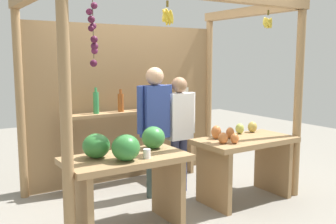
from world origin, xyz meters
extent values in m
plane|color=gray|center=(0.00, 0.00, 0.00)|extent=(12.00, 12.00, 0.00)
cylinder|color=#99754C|center=(-1.44, -0.87, 1.20)|extent=(0.10, 0.10, 2.39)
cylinder|color=#99754C|center=(1.44, -0.87, 1.20)|extent=(0.10, 0.10, 2.39)
cylinder|color=#99754C|center=(-1.44, 0.87, 1.20)|extent=(0.10, 0.10, 2.39)
cylinder|color=#99754C|center=(1.44, 0.87, 1.20)|extent=(0.10, 0.10, 2.39)
cube|color=#99754C|center=(1.44, 0.00, 2.33)|extent=(0.12, 1.84, 0.12)
cube|color=olive|center=(0.00, 0.89, 1.08)|extent=(2.88, 0.04, 2.15)
cylinder|color=brown|center=(1.01, -0.74, 2.22)|extent=(0.02, 0.02, 0.06)
ellipsoid|color=gold|center=(1.05, -0.74, 2.10)|extent=(0.04, 0.07, 0.12)
ellipsoid|color=gold|center=(1.04, -0.72, 2.10)|extent=(0.06, 0.07, 0.12)
ellipsoid|color=gold|center=(1.01, -0.71, 2.11)|extent=(0.05, 0.04, 0.12)
ellipsoid|color=gold|center=(0.98, -0.71, 2.13)|extent=(0.08, 0.06, 0.12)
ellipsoid|color=gold|center=(0.98, -0.73, 2.12)|extent=(0.05, 0.06, 0.12)
ellipsoid|color=gold|center=(0.98, -0.75, 2.11)|extent=(0.04, 0.06, 0.12)
ellipsoid|color=gold|center=(0.98, -0.78, 2.11)|extent=(0.07, 0.06, 0.12)
ellipsoid|color=gold|center=(1.01, -0.78, 2.10)|extent=(0.06, 0.04, 0.12)
ellipsoid|color=gold|center=(1.03, -0.76, 2.11)|extent=(0.05, 0.06, 0.12)
cylinder|color=brown|center=(-0.36, -0.73, 2.22)|extent=(0.02, 0.02, 0.06)
ellipsoid|color=gold|center=(-0.33, -0.73, 2.09)|extent=(0.04, 0.06, 0.14)
ellipsoid|color=gold|center=(-0.34, -0.70, 2.09)|extent=(0.05, 0.05, 0.15)
ellipsoid|color=gold|center=(-0.37, -0.69, 2.12)|extent=(0.07, 0.05, 0.15)
ellipsoid|color=gold|center=(-0.38, -0.71, 2.11)|extent=(0.06, 0.08, 0.15)
ellipsoid|color=gold|center=(-0.39, -0.74, 2.11)|extent=(0.07, 0.09, 0.15)
ellipsoid|color=gold|center=(-0.37, -0.76, 2.11)|extent=(0.09, 0.05, 0.14)
ellipsoid|color=gold|center=(-0.34, -0.76, 2.10)|extent=(0.08, 0.06, 0.15)
cylinder|color=#4C422D|center=(-1.06, -0.57, 1.98)|extent=(0.01, 0.01, 0.55)
sphere|color=#511938|center=(-1.05, -0.59, 2.17)|extent=(0.06, 0.06, 0.06)
sphere|color=#601E42|center=(-1.09, -0.56, 2.12)|extent=(0.06, 0.06, 0.06)
sphere|color=#47142D|center=(-1.08, -0.58, 2.05)|extent=(0.07, 0.07, 0.07)
sphere|color=#511938|center=(-1.05, -0.55, 2.00)|extent=(0.06, 0.06, 0.06)
sphere|color=#47142D|center=(-1.08, -0.57, 1.97)|extent=(0.06, 0.06, 0.06)
sphere|color=#47142D|center=(-1.06, -0.59, 1.87)|extent=(0.07, 0.07, 0.07)
sphere|color=#511938|center=(-1.05, -0.56, 1.81)|extent=(0.07, 0.07, 0.07)
sphere|color=#601E42|center=(-1.05, -0.56, 1.77)|extent=(0.06, 0.06, 0.06)
sphere|color=#47142D|center=(-1.07, -0.58, 1.66)|extent=(0.07, 0.07, 0.07)
cube|color=#99754C|center=(-0.79, -0.65, 0.73)|extent=(1.21, 0.64, 0.06)
cube|color=#99754C|center=(-1.27, -0.65, 0.35)|extent=(0.06, 0.58, 0.70)
cube|color=#99754C|center=(-0.31, -0.65, 0.35)|extent=(0.06, 0.58, 0.70)
ellipsoid|color=#2D7533|center=(-1.06, -0.56, 0.88)|extent=(0.34, 0.34, 0.24)
ellipsoid|color=#38843D|center=(-0.40, -0.52, 0.88)|extent=(0.30, 0.30, 0.23)
ellipsoid|color=#2D7533|center=(-0.87, -0.81, 0.88)|extent=(0.34, 0.34, 0.25)
cylinder|color=white|center=(-0.66, -0.83, 0.80)|extent=(0.07, 0.07, 0.09)
cube|color=#99754C|center=(0.79, -0.65, 0.73)|extent=(1.21, 0.64, 0.06)
cube|color=#99754C|center=(0.31, -0.65, 0.35)|extent=(0.06, 0.58, 0.70)
cube|color=#99754C|center=(1.27, -0.65, 0.35)|extent=(0.06, 0.58, 0.70)
ellipsoid|color=#CC7038|center=(0.47, -0.50, 0.84)|extent=(0.14, 0.14, 0.16)
ellipsoid|color=#CC7038|center=(0.37, -0.74, 0.82)|extent=(0.15, 0.15, 0.13)
ellipsoid|color=#CC7038|center=(0.48, -0.81, 0.82)|extent=(0.13, 0.13, 0.12)
ellipsoid|color=#CC7038|center=(0.62, -0.57, 0.83)|extent=(0.11, 0.11, 0.13)
ellipsoid|color=#A8B24C|center=(0.92, -0.42, 0.82)|extent=(0.12, 0.12, 0.13)
ellipsoid|color=#B79E47|center=(1.13, -0.43, 0.83)|extent=(0.16, 0.16, 0.14)
cube|color=#99754C|center=(-0.98, 0.65, 0.50)|extent=(0.05, 0.20, 1.00)
cube|color=#99754C|center=(0.89, 0.65, 0.50)|extent=(0.05, 0.20, 1.00)
cube|color=#99754C|center=(-0.04, 0.65, 0.98)|extent=(1.87, 0.22, 0.04)
cylinder|color=gold|center=(-0.92, 0.65, 1.11)|extent=(0.06, 0.06, 0.23)
cylinder|color=gold|center=(-0.92, 0.65, 1.26)|extent=(0.03, 0.03, 0.06)
cylinder|color=#338C4C|center=(-0.56, 0.65, 1.14)|extent=(0.07, 0.07, 0.28)
cylinder|color=#338C4C|center=(-0.56, 0.65, 1.31)|extent=(0.03, 0.03, 0.06)
cylinder|color=#994C1E|center=(-0.21, 0.65, 1.12)|extent=(0.08, 0.08, 0.24)
cylinder|color=#994C1E|center=(-0.21, 0.65, 1.27)|extent=(0.03, 0.03, 0.06)
cylinder|color=#D8B266|center=(0.13, 0.65, 1.14)|extent=(0.07, 0.07, 0.28)
cylinder|color=#D8B266|center=(0.13, 0.65, 1.31)|extent=(0.03, 0.03, 0.06)
cylinder|color=#D8B266|center=(0.49, 0.65, 1.14)|extent=(0.07, 0.07, 0.29)
cylinder|color=#D8B266|center=(0.49, 0.65, 1.32)|extent=(0.03, 0.03, 0.06)
cylinder|color=silver|center=(0.84, 0.65, 1.14)|extent=(0.07, 0.07, 0.28)
cylinder|color=silver|center=(0.84, 0.65, 1.31)|extent=(0.03, 0.03, 0.06)
cylinder|color=#374743|center=(-0.13, 0.02, 0.37)|extent=(0.11, 0.11, 0.75)
cylinder|color=#374743|center=(-0.01, 0.02, 0.37)|extent=(0.11, 0.11, 0.75)
cube|color=#2D428C|center=(-0.07, 0.02, 1.07)|extent=(0.32, 0.19, 0.63)
cylinder|color=#2D428C|center=(-0.27, 0.02, 1.10)|extent=(0.08, 0.08, 0.57)
cylinder|color=#2D428C|center=(0.13, 0.02, 1.10)|extent=(0.08, 0.08, 0.57)
sphere|color=tan|center=(-0.07, 0.02, 1.49)|extent=(0.22, 0.22, 0.22)
cylinder|color=#373C5F|center=(0.22, 0.01, 0.35)|extent=(0.11, 0.11, 0.69)
cylinder|color=#373C5F|center=(0.34, 0.01, 0.35)|extent=(0.11, 0.11, 0.69)
cube|color=white|center=(0.28, 0.01, 0.98)|extent=(0.32, 0.19, 0.58)
cylinder|color=white|center=(0.08, 0.01, 1.01)|extent=(0.08, 0.08, 0.52)
cylinder|color=white|center=(0.48, 0.01, 1.01)|extent=(0.08, 0.08, 0.52)
sphere|color=#997051|center=(0.28, 0.01, 1.37)|extent=(0.20, 0.20, 0.20)
camera|label=1|loc=(-2.42, -3.96, 1.70)|focal=41.31mm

